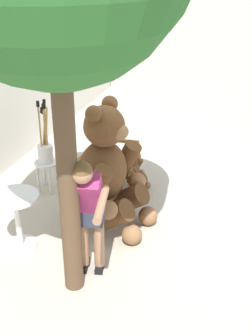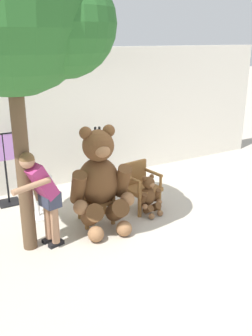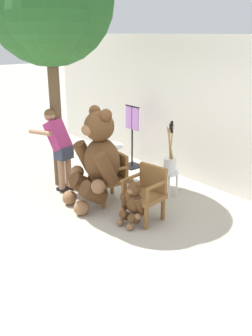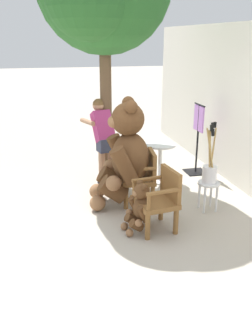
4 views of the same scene
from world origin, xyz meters
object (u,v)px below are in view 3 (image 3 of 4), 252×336
at_px(person_visitor, 59,143).
at_px(clothing_display_stand, 132,135).
at_px(wooden_chair_left, 111,176).
at_px(round_side_table, 109,158).
at_px(wooden_chair_right, 146,192).
at_px(teddy_bear_large, 97,159).
at_px(brush_bucket, 170,161).
at_px(white_stool, 169,177).
at_px(teddy_bear_small, 133,203).
at_px(patio_tree, 48,1).

xyz_separation_m(person_visitor, clothing_display_stand, (-0.10, 1.87, -0.19)).
distance_m(wooden_chair_left, round_side_table, 1.01).
distance_m(wooden_chair_right, teddy_bear_large, 1.04).
bearing_deg(brush_bucket, clothing_display_stand, 162.52).
height_order(person_visitor, white_stool, person_visitor).
bearing_deg(white_stool, teddy_bear_small, -71.50).
xyz_separation_m(white_stool, round_side_table, (-1.35, -0.34, 0.09)).
relative_size(person_visitor, clothing_display_stand, 1.12).
distance_m(teddy_bear_small, white_stool, 1.27).
distance_m(brush_bucket, round_side_table, 1.41).
relative_size(patio_tree, clothing_display_stand, 3.29).
height_order(wooden_chair_right, patio_tree, patio_tree).
distance_m(white_stool, clothing_display_stand, 1.76).
relative_size(teddy_bear_large, clothing_display_stand, 1.24).
distance_m(teddy_bear_large, round_side_table, 1.23).
bearing_deg(clothing_display_stand, teddy_bear_large, -57.31).
bearing_deg(clothing_display_stand, round_side_table, -70.97).
bearing_deg(wooden_chair_right, teddy_bear_small, -87.25).
height_order(teddy_bear_large, person_visitor, teddy_bear_large).
xyz_separation_m(wooden_chair_left, wooden_chair_right, (0.91, -0.00, 0.00)).
height_order(person_visitor, patio_tree, patio_tree).
relative_size(wooden_chair_right, person_visitor, 0.57).
distance_m(person_visitor, patio_tree, 2.41).
bearing_deg(patio_tree, teddy_bear_small, 3.06).
height_order(teddy_bear_small, person_visitor, person_visitor).
bearing_deg(teddy_bear_large, white_stool, 65.55).
relative_size(teddy_bear_small, white_stool, 1.57).
height_order(white_stool, brush_bucket, brush_bucket).
bearing_deg(teddy_bear_small, person_visitor, -175.64).
bearing_deg(person_visitor, wooden_chair_left, 22.79).
xyz_separation_m(teddy_bear_large, teddy_bear_small, (0.95, -0.01, -0.48)).
bearing_deg(wooden_chair_right, wooden_chair_left, 180.00).
relative_size(wooden_chair_left, round_side_table, 1.19).
height_order(round_side_table, clothing_display_stand, clothing_display_stand).
bearing_deg(clothing_display_stand, wooden_chair_right, -35.32).
bearing_deg(round_side_table, patio_tree, -107.68).
distance_m(person_visitor, clothing_display_stand, 1.88).
xyz_separation_m(person_visitor, patio_tree, (-0.11, 0.04, 2.40)).
xyz_separation_m(wooden_chair_right, round_side_table, (-1.74, 0.58, -0.01)).
xyz_separation_m(wooden_chair_left, patio_tree, (-1.13, -0.39, 2.85)).
height_order(wooden_chair_right, teddy_bear_small, wooden_chair_right).
bearing_deg(patio_tree, brush_bucket, 38.31).
distance_m(wooden_chair_left, person_visitor, 1.19).
distance_m(brush_bucket, patio_tree, 3.38).
relative_size(white_stool, patio_tree, 0.10).
bearing_deg(brush_bucket, person_visitor, -138.87).
xyz_separation_m(white_stool, clothing_display_stand, (-1.64, 0.52, 0.36)).
bearing_deg(wooden_chair_right, person_visitor, -167.50).
height_order(wooden_chair_left, person_visitor, person_visitor).
distance_m(wooden_chair_left, white_stool, 1.07).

